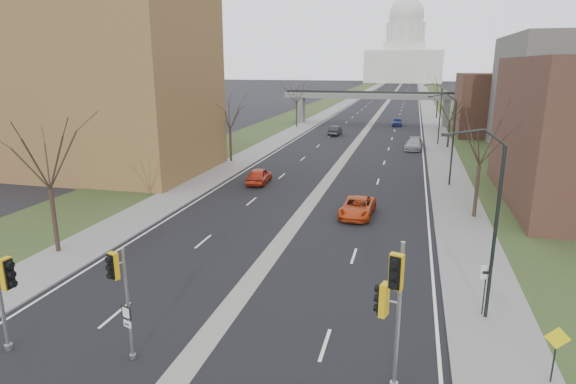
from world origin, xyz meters
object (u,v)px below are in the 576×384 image
at_px(car_right_mid, 414,144).
at_px(signal_pole_median, 120,286).
at_px(speed_limit_sign, 486,281).
at_px(car_left_far, 335,131).
at_px(car_right_far, 397,122).
at_px(car_left_near, 259,176).
at_px(car_right_near, 357,207).
at_px(signal_pole_right, 392,296).
at_px(warning_sign, 556,346).

bearing_deg(car_right_mid, signal_pole_median, -95.16).
relative_size(speed_limit_sign, car_left_far, 0.53).
relative_size(speed_limit_sign, car_right_far, 0.54).
xyz_separation_m(car_left_near, car_right_far, (11.54, 50.76, -0.01)).
relative_size(speed_limit_sign, car_right_near, 0.48).
height_order(signal_pole_median, car_left_far, signal_pole_median).
height_order(car_left_far, car_right_mid, car_right_mid).
height_order(car_left_near, car_right_near, car_left_near).
relative_size(car_left_near, car_left_far, 1.00).
distance_m(car_left_far, car_right_mid, 17.10).
distance_m(car_right_mid, car_right_far, 27.03).
height_order(signal_pole_right, speed_limit_sign, signal_pole_right).
xyz_separation_m(car_left_far, car_right_far, (9.56, 15.49, 0.01)).
distance_m(signal_pole_median, car_right_mid, 54.61).
bearing_deg(car_right_mid, speed_limit_sign, -79.71).
bearing_deg(car_right_far, car_left_near, -103.65).
height_order(speed_limit_sign, car_right_mid, speed_limit_sign).
height_order(signal_pole_right, car_right_near, signal_pole_right).
distance_m(signal_pole_right, speed_limit_sign, 7.80).
distance_m(car_right_near, car_right_mid, 32.42).
height_order(signal_pole_median, warning_sign, signal_pole_median).
xyz_separation_m(car_left_near, car_right_near, (10.63, -8.24, -0.07)).
distance_m(car_left_near, car_right_near, 13.45).
xyz_separation_m(speed_limit_sign, car_left_near, (-18.05, 22.26, -1.02)).
bearing_deg(car_left_far, car_right_far, -119.53).
relative_size(car_left_near, car_right_far, 1.02).
bearing_deg(car_right_far, signal_pole_right, -89.04).
distance_m(warning_sign, car_right_mid, 51.09).
height_order(warning_sign, car_right_far, warning_sign).
bearing_deg(signal_pole_right, car_left_far, 117.56).
relative_size(signal_pole_median, car_right_near, 0.92).
bearing_deg(car_right_mid, car_right_far, 103.09).
xyz_separation_m(signal_pole_right, car_right_near, (-3.40, 20.43, -2.99)).
distance_m(car_left_near, car_left_far, 35.32).
bearing_deg(car_right_far, warning_sign, -84.72).
bearing_deg(car_right_near, car_left_near, 145.19).
height_order(signal_pole_right, car_left_near, signal_pole_right).
distance_m(speed_limit_sign, car_right_far, 73.32).
xyz_separation_m(warning_sign, car_right_far, (-8.33, 77.66, -0.81)).
relative_size(signal_pole_right, car_right_far, 1.25).
distance_m(signal_pole_right, car_right_near, 20.93).
relative_size(signal_pole_median, warning_sign, 2.09).
bearing_deg(car_right_near, car_right_far, 92.06).
height_order(signal_pole_median, car_right_near, signal_pole_median).
bearing_deg(signal_pole_median, car_left_far, 110.96).
height_order(signal_pole_median, car_right_mid, signal_pole_median).
relative_size(signal_pole_right, car_right_near, 1.10).
height_order(signal_pole_right, car_left_far, signal_pole_right).
bearing_deg(car_left_far, speed_limit_sign, 107.79).
height_order(speed_limit_sign, car_left_far, speed_limit_sign).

